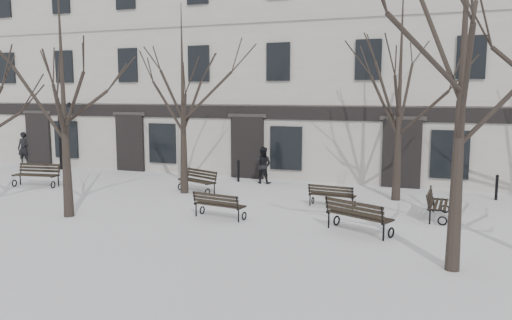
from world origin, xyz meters
The scene contains 17 objects.
ground centered at (0.00, 0.00, 0.00)m, with size 100.00×100.00×0.00m, color white.
building centered at (0.00, 12.96, 5.52)m, with size 40.40×10.20×11.40m.
tree_1 centered at (-6.24, -1.04, 4.71)m, with size 5.27×5.27×7.53m.
tree_2 centered at (5.39, -2.05, 5.70)m, with size 6.38×6.38×9.11m.
tree_4 centered at (-4.59, 3.72, 4.65)m, with size 5.21×5.21×7.44m.
tree_5 centered at (3.53, 5.29, 5.06)m, with size 5.67×5.67×8.10m.
bench_0 centered at (-11.22, 2.76, 0.54)m, with size 2.03×1.00×0.98m.
bench_1 centered at (-1.54, 0.38, 0.47)m, with size 1.77×0.87×0.86m.
bench_2 centered at (2.89, 0.22, 0.54)m, with size 2.04×1.47×0.99m.
bench_3 centered at (-4.16, 4.09, 0.49)m, with size 1.88×1.28×0.90m.
bench_4 centered at (1.52, 3.25, 0.44)m, with size 1.67×0.73×0.82m.
bench_5 centered at (4.97, 2.85, 0.50)m, with size 0.75×1.85×0.91m.
lamp_post centered at (-13.53, 7.09, 2.05)m, with size 1.11×0.41×3.54m.
bollard_a centered at (-3.53, 6.87, 0.53)m, with size 0.13×0.13×1.00m.
bollard_b centered at (7.07, 6.59, 0.52)m, with size 0.12×0.12×0.97m.
pedestrian_a centered at (-17.00, 7.80, 0.00)m, with size 0.67×0.44×1.84m, color black.
pedestrian_b centered at (-2.35, 6.86, 0.00)m, with size 0.80×0.62×1.64m, color black.
Camera 1 is at (5.01, -13.81, 3.97)m, focal length 35.00 mm.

